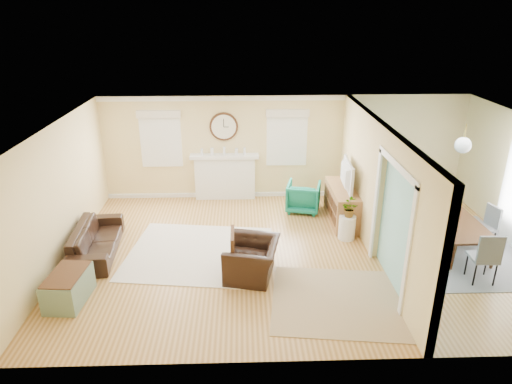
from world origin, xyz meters
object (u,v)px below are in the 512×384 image
at_px(green_chair, 303,197).
at_px(dining_table, 456,236).
at_px(sofa, 96,240).
at_px(credenza, 342,204).
at_px(eames_chair, 252,259).

bearing_deg(green_chair, dining_table, 158.39).
bearing_deg(green_chair, sofa, 37.41).
bearing_deg(dining_table, green_chair, 53.96).
bearing_deg(sofa, dining_table, -95.52).
relative_size(credenza, dining_table, 0.94).
relative_size(eames_chair, credenza, 0.65).
bearing_deg(green_chair, eames_chair, 79.25).
distance_m(eames_chair, dining_table, 4.20).
height_order(sofa, green_chair, green_chair).
distance_m(eames_chair, credenza, 3.07).
xyz_separation_m(green_chair, credenza, (0.79, -0.59, 0.05)).
bearing_deg(credenza, green_chair, 143.64).
bearing_deg(eames_chair, sofa, -94.90).
xyz_separation_m(sofa, dining_table, (7.18, -0.09, 0.01)).
xyz_separation_m(eames_chair, green_chair, (1.29, 2.84, 0.02)).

